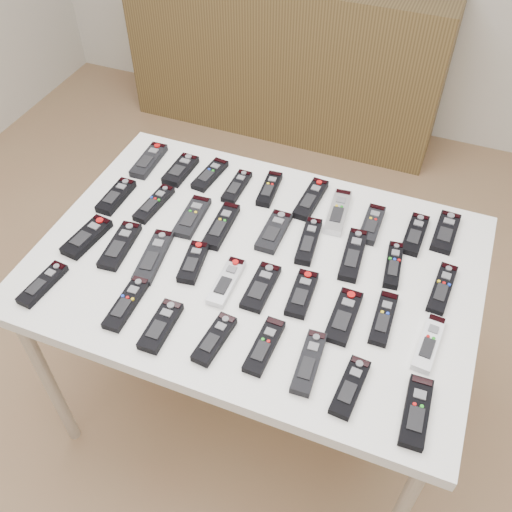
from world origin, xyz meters
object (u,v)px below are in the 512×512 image
(remote_6, at_px, (338,212))
(remote_29, at_px, (43,284))
(table, at_px, (256,274))
(remote_3, at_px, (237,187))
(remote_2, at_px, (210,175))
(remote_11, at_px, (154,204))
(remote_30, at_px, (127,303))
(remote_36, at_px, (416,412))
(remote_32, at_px, (214,339))
(remote_14, at_px, (274,232))
(remote_26, at_px, (344,316))
(remote_1, at_px, (181,170))
(remote_12, at_px, (192,217))
(remote_23, at_px, (226,282))
(remote_7, at_px, (372,224))
(remote_20, at_px, (120,246))
(remote_24, at_px, (261,287))
(remote_25, at_px, (302,294))
(remote_28, at_px, (429,343))
(remote_16, at_px, (353,255))
(remote_5, at_px, (311,199))
(remote_8, at_px, (415,234))
(remote_27, at_px, (383,318))
(remote_15, at_px, (309,241))
(remote_35, at_px, (350,387))
(remote_21, at_px, (153,256))
(remote_17, at_px, (393,265))
(remote_0, at_px, (149,161))
(remote_13, at_px, (221,226))
(remote_4, at_px, (269,189))
(remote_9, at_px, (446,232))
(remote_31, at_px, (161,326))
(remote_34, at_px, (309,362))
(remote_19, at_px, (87,237))
(remote_33, at_px, (264,346))
(remote_18, at_px, (442,288))

(remote_6, bearing_deg, remote_29, -144.27)
(table, bearing_deg, remote_29, -149.05)
(remote_3, bearing_deg, remote_2, 167.82)
(remote_11, distance_m, remote_30, 0.40)
(table, bearing_deg, remote_36, -31.27)
(remote_2, height_order, remote_32, remote_32)
(remote_30, bearing_deg, remote_36, -4.06)
(remote_14, distance_m, remote_32, 0.42)
(remote_14, height_order, remote_26, remote_14)
(remote_26, bearing_deg, remote_1, 150.13)
(remote_12, height_order, remote_23, same)
(remote_2, relative_size, remote_32, 1.05)
(remote_7, relative_size, remote_20, 0.87)
(remote_24, relative_size, remote_25, 1.06)
(table, relative_size, remote_14, 7.48)
(remote_28, relative_size, remote_30, 0.98)
(remote_6, relative_size, remote_12, 1.09)
(remote_16, bearing_deg, remote_5, 130.55)
(remote_8, relative_size, remote_27, 0.99)
(remote_1, distance_m, remote_15, 0.53)
(remote_35, bearing_deg, remote_21, 166.67)
(remote_17, bearing_deg, remote_20, -169.99)
(remote_25, bearing_deg, remote_29, -164.30)
(remote_3, relative_size, remote_17, 0.93)
(remote_0, relative_size, remote_13, 0.94)
(remote_0, relative_size, remote_4, 1.12)
(remote_8, bearing_deg, remote_17, -101.26)
(table, bearing_deg, remote_30, -133.04)
(remote_5, bearing_deg, remote_15, -70.81)
(remote_5, xyz_separation_m, remote_35, (0.29, -0.61, -0.00))
(remote_3, height_order, remote_8, remote_8)
(table, xyz_separation_m, remote_2, (-0.28, 0.30, 0.07))
(remote_30, bearing_deg, remote_15, 44.91)
(remote_8, xyz_separation_m, remote_20, (-0.79, -0.36, 0.00))
(remote_9, relative_size, remote_36, 0.95)
(remote_31, bearing_deg, remote_16, 46.35)
(remote_28, bearing_deg, remote_13, 167.70)
(remote_34, bearing_deg, remote_26, 73.29)
(remote_7, xyz_separation_m, remote_19, (-0.77, -0.36, 0.00))
(remote_2, xyz_separation_m, remote_29, (-0.23, -0.60, 0.00))
(remote_12, bearing_deg, remote_30, -95.66)
(remote_19, distance_m, remote_31, 0.41)
(remote_27, distance_m, remote_33, 0.32)
(remote_13, bearing_deg, remote_28, -19.12)
(remote_13, distance_m, remote_25, 0.35)
(remote_6, bearing_deg, remote_9, 0.94)
(remote_12, bearing_deg, remote_5, 30.32)
(remote_8, bearing_deg, remote_7, -175.41)
(remote_18, xyz_separation_m, remote_19, (-1.01, -0.19, 0.00))
(remote_16, xyz_separation_m, remote_34, (-0.01, -0.39, -0.00))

